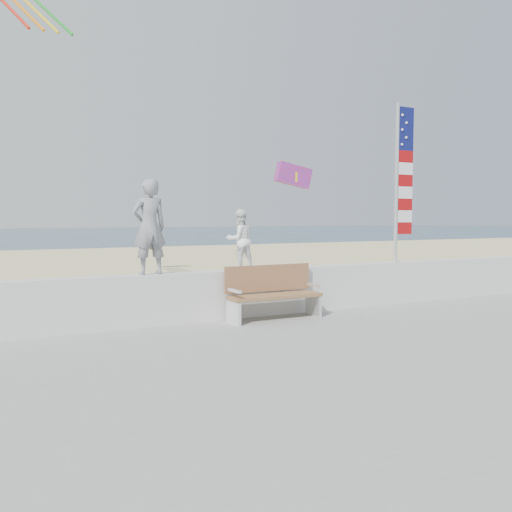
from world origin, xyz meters
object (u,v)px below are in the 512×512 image
at_px(adult, 149,227).
at_px(flag, 401,176).
at_px(child, 240,240).
at_px(bench, 272,292).

bearing_deg(adult, flag, 175.97).
bearing_deg(child, flag, 177.17).
xyz_separation_m(adult, child, (1.75, 0.00, -0.26)).
relative_size(bench, flag, 0.51).
xyz_separation_m(child, bench, (0.46, -0.45, -0.97)).
relative_size(child, flag, 0.33).
bearing_deg(adult, child, 175.97).
bearing_deg(child, bench, 132.29).
distance_m(adult, bench, 2.56).
bearing_deg(flag, bench, -172.64).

